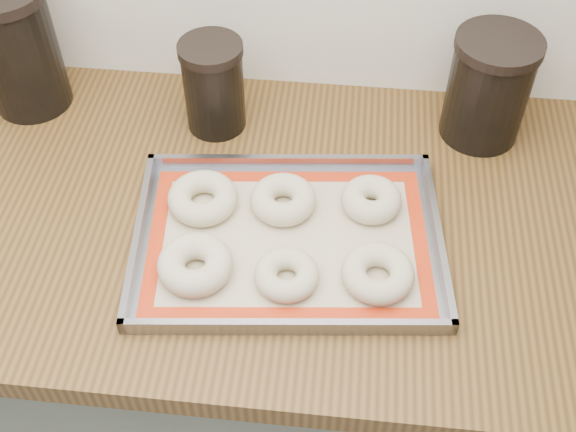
# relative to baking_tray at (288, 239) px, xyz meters

# --- Properties ---
(cabinet) EXTENTS (3.00, 0.65, 0.86)m
(cabinet) POSITION_rel_baking_tray_xyz_m (-0.04, 0.06, -0.48)
(cabinet) COLOR slate
(cabinet) RESTS_ON floor
(countertop) EXTENTS (3.06, 0.68, 0.04)m
(countertop) POSITION_rel_baking_tray_xyz_m (-0.04, 0.06, -0.03)
(countertop) COLOR brown
(countertop) RESTS_ON cabinet
(baking_tray) EXTENTS (0.49, 0.38, 0.03)m
(baking_tray) POSITION_rel_baking_tray_xyz_m (0.00, 0.00, 0.00)
(baking_tray) COLOR gray
(baking_tray) RESTS_ON countertop
(baking_mat) EXTENTS (0.45, 0.33, 0.00)m
(baking_mat) POSITION_rel_baking_tray_xyz_m (-0.00, 0.00, -0.00)
(baking_mat) COLOR #C6B793
(baking_mat) RESTS_ON baking_tray
(bagel_front_left) EXTENTS (0.13, 0.13, 0.04)m
(bagel_front_left) POSITION_rel_baking_tray_xyz_m (-0.13, -0.08, 0.02)
(bagel_front_left) COLOR beige
(bagel_front_left) RESTS_ON baking_mat
(bagel_front_mid) EXTENTS (0.12, 0.12, 0.03)m
(bagel_front_mid) POSITION_rel_baking_tray_xyz_m (0.01, -0.08, 0.01)
(bagel_front_mid) COLOR beige
(bagel_front_mid) RESTS_ON baking_mat
(bagel_front_right) EXTENTS (0.12, 0.12, 0.04)m
(bagel_front_right) POSITION_rel_baking_tray_xyz_m (0.14, -0.06, 0.02)
(bagel_front_right) COLOR beige
(bagel_front_right) RESTS_ON baking_mat
(bagel_back_left) EXTENTS (0.13, 0.13, 0.04)m
(bagel_back_left) POSITION_rel_baking_tray_xyz_m (-0.14, 0.06, 0.02)
(bagel_back_left) COLOR beige
(bagel_back_left) RESTS_ON baking_mat
(bagel_back_mid) EXTENTS (0.12, 0.12, 0.04)m
(bagel_back_mid) POSITION_rel_baking_tray_xyz_m (-0.01, 0.07, 0.02)
(bagel_back_mid) COLOR beige
(bagel_back_mid) RESTS_ON baking_mat
(bagel_back_right) EXTENTS (0.10, 0.10, 0.04)m
(bagel_back_right) POSITION_rel_baking_tray_xyz_m (0.12, 0.08, 0.02)
(bagel_back_right) COLOR beige
(bagel_back_right) RESTS_ON baking_mat
(canister_left) EXTENTS (0.14, 0.14, 0.23)m
(canister_left) POSITION_rel_baking_tray_xyz_m (-0.49, 0.28, 0.11)
(canister_left) COLOR black
(canister_left) RESTS_ON countertop
(canister_mid) EXTENTS (0.11, 0.11, 0.16)m
(canister_mid) POSITION_rel_baking_tray_xyz_m (-0.15, 0.26, 0.08)
(canister_mid) COLOR black
(canister_mid) RESTS_ON countertop
(canister_right) EXTENTS (0.14, 0.14, 0.19)m
(canister_right) POSITION_rel_baking_tray_xyz_m (0.30, 0.28, 0.09)
(canister_right) COLOR black
(canister_right) RESTS_ON countertop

